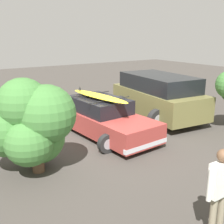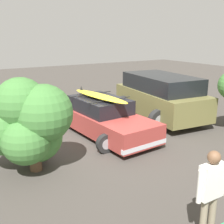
{
  "view_description": "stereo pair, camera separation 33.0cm",
  "coord_description": "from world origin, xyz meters",
  "px_view_note": "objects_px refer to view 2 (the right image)",
  "views": [
    {
      "loc": [
        4.89,
        7.55,
        3.42
      ],
      "look_at": [
        0.0,
        0.2,
        0.95
      ],
      "focal_mm": 45.0,
      "sensor_mm": 36.0,
      "label": 1
    },
    {
      "loc": [
        4.61,
        7.73,
        3.42
      ],
      "look_at": [
        0.0,
        0.2,
        0.95
      ],
      "focal_mm": 45.0,
      "sensor_mm": 36.0,
      "label": 2
    }
  ],
  "objects_px": {
    "bush_near_left": "(28,124)",
    "person_bystander": "(211,188)",
    "sedan_car": "(102,117)",
    "suv_car": "(160,96)"
  },
  "relations": [
    {
      "from": "sedan_car",
      "to": "suv_car",
      "type": "xyz_separation_m",
      "value": [
        -2.97,
        -0.38,
        0.33
      ]
    },
    {
      "from": "person_bystander",
      "to": "bush_near_left",
      "type": "height_order",
      "value": "bush_near_left"
    },
    {
      "from": "sedan_car",
      "to": "person_bystander",
      "type": "xyz_separation_m",
      "value": [
        1.07,
        5.52,
        0.37
      ]
    },
    {
      "from": "sedan_car",
      "to": "person_bystander",
      "type": "bearing_deg",
      "value": 79.03
    },
    {
      "from": "bush_near_left",
      "to": "person_bystander",
      "type": "bearing_deg",
      "value": 114.37
    },
    {
      "from": "sedan_car",
      "to": "suv_car",
      "type": "relative_size",
      "value": 1.0
    },
    {
      "from": "bush_near_left",
      "to": "suv_car",
      "type": "bearing_deg",
      "value": -163.11
    },
    {
      "from": "suv_car",
      "to": "bush_near_left",
      "type": "xyz_separation_m",
      "value": [
        5.9,
        1.79,
        0.31
      ]
    },
    {
      "from": "bush_near_left",
      "to": "sedan_car",
      "type": "bearing_deg",
      "value": -154.36
    },
    {
      "from": "suv_car",
      "to": "bush_near_left",
      "type": "bearing_deg",
      "value": 16.89
    }
  ]
}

